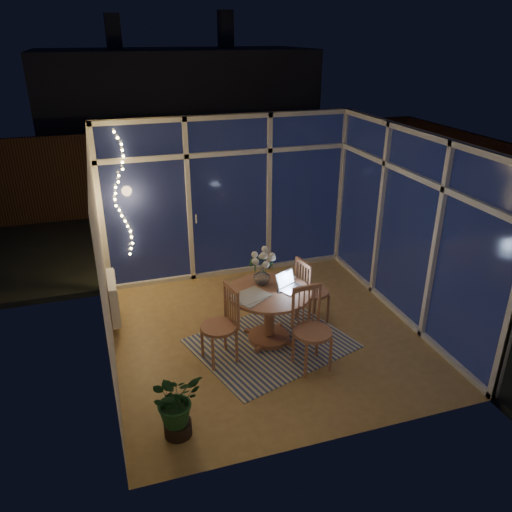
# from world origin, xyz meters

# --- Properties ---
(floor) EXTENTS (4.00, 4.00, 0.00)m
(floor) POSITION_xyz_m (0.00, 0.00, 0.00)
(floor) COLOR olive
(floor) RESTS_ON ground
(ceiling) EXTENTS (4.00, 4.00, 0.00)m
(ceiling) POSITION_xyz_m (0.00, 0.00, 2.60)
(ceiling) COLOR white
(ceiling) RESTS_ON wall_back
(wall_back) EXTENTS (4.00, 0.04, 2.60)m
(wall_back) POSITION_xyz_m (0.00, 2.00, 1.30)
(wall_back) COLOR silver
(wall_back) RESTS_ON floor
(wall_front) EXTENTS (4.00, 0.04, 2.60)m
(wall_front) POSITION_xyz_m (0.00, -2.00, 1.30)
(wall_front) COLOR silver
(wall_front) RESTS_ON floor
(wall_left) EXTENTS (0.04, 4.00, 2.60)m
(wall_left) POSITION_xyz_m (-2.00, 0.00, 1.30)
(wall_left) COLOR silver
(wall_left) RESTS_ON floor
(wall_right) EXTENTS (0.04, 4.00, 2.60)m
(wall_right) POSITION_xyz_m (2.00, 0.00, 1.30)
(wall_right) COLOR silver
(wall_right) RESTS_ON floor
(window_wall_back) EXTENTS (4.00, 0.10, 2.60)m
(window_wall_back) POSITION_xyz_m (0.00, 1.96, 1.30)
(window_wall_back) COLOR silver
(window_wall_back) RESTS_ON floor
(window_wall_right) EXTENTS (0.10, 4.00, 2.60)m
(window_wall_right) POSITION_xyz_m (1.96, 0.00, 1.30)
(window_wall_right) COLOR silver
(window_wall_right) RESTS_ON floor
(radiator) EXTENTS (0.10, 0.70, 0.58)m
(radiator) POSITION_xyz_m (-1.94, 0.90, 0.40)
(radiator) COLOR white
(radiator) RESTS_ON wall_left
(fairy_lights) EXTENTS (0.24, 0.10, 1.85)m
(fairy_lights) POSITION_xyz_m (-1.65, 1.88, 1.52)
(fairy_lights) COLOR #FFD066
(fairy_lights) RESTS_ON window_wall_back
(garden_patio) EXTENTS (12.00, 6.00, 0.10)m
(garden_patio) POSITION_xyz_m (0.50, 5.00, -0.06)
(garden_patio) COLOR black
(garden_patio) RESTS_ON ground
(garden_fence) EXTENTS (11.00, 0.08, 1.80)m
(garden_fence) POSITION_xyz_m (0.00, 5.50, 0.90)
(garden_fence) COLOR #391B14
(garden_fence) RESTS_ON ground
(neighbour_roof) EXTENTS (7.00, 3.00, 2.20)m
(neighbour_roof) POSITION_xyz_m (0.30, 8.50, 2.20)
(neighbour_roof) COLOR #31333B
(neighbour_roof) RESTS_ON ground
(garden_shrubs) EXTENTS (0.90, 0.90, 0.90)m
(garden_shrubs) POSITION_xyz_m (-0.80, 3.40, 0.45)
(garden_shrubs) COLOR #16321A
(garden_shrubs) RESTS_ON ground
(rug) EXTENTS (2.26, 2.01, 0.01)m
(rug) POSITION_xyz_m (-0.04, -0.23, 0.01)
(rug) COLOR beige
(rug) RESTS_ON floor
(dining_table) EXTENTS (1.34, 1.34, 0.73)m
(dining_table) POSITION_xyz_m (-0.04, -0.13, 0.36)
(dining_table) COLOR #965E43
(dining_table) RESTS_ON floor
(chair_left) EXTENTS (0.55, 0.55, 1.00)m
(chair_left) POSITION_xyz_m (-0.77, -0.37, 0.50)
(chair_left) COLOR #965E43
(chair_left) RESTS_ON floor
(chair_right) EXTENTS (0.54, 0.54, 0.98)m
(chair_right) POSITION_xyz_m (0.68, 0.12, 0.49)
(chair_right) COLOR #965E43
(chair_right) RESTS_ON floor
(chair_front) EXTENTS (0.52, 0.52, 1.04)m
(chair_front) POSITION_xyz_m (0.25, -0.84, 0.52)
(chair_front) COLOR #965E43
(chair_front) RESTS_ON floor
(laptop) EXTENTS (0.41, 0.39, 0.23)m
(laptop) POSITION_xyz_m (0.24, -0.17, 0.84)
(laptop) COLOR silver
(laptop) RESTS_ON dining_table
(flower_vase) EXTENTS (0.25, 0.25, 0.21)m
(flower_vase) POSITION_xyz_m (-0.07, 0.08, 0.83)
(flower_vase) COLOR silver
(flower_vase) RESTS_ON dining_table
(bowl) EXTENTS (0.19, 0.19, 0.04)m
(bowl) POSITION_xyz_m (0.32, 0.11, 0.75)
(bowl) COLOR white
(bowl) RESTS_ON dining_table
(newspapers) EXTENTS (0.53, 0.51, 0.02)m
(newspapers) POSITION_xyz_m (-0.29, -0.21, 0.74)
(newspapers) COLOR #BCBAB2
(newspapers) RESTS_ON dining_table
(phone) EXTENTS (0.10, 0.05, 0.01)m
(phone) POSITION_xyz_m (0.09, -0.20, 0.73)
(phone) COLOR black
(phone) RESTS_ON dining_table
(potted_plant) EXTENTS (0.68, 0.65, 0.76)m
(potted_plant) POSITION_xyz_m (-1.47, -1.46, 0.38)
(potted_plant) COLOR #194723
(potted_plant) RESTS_ON floor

